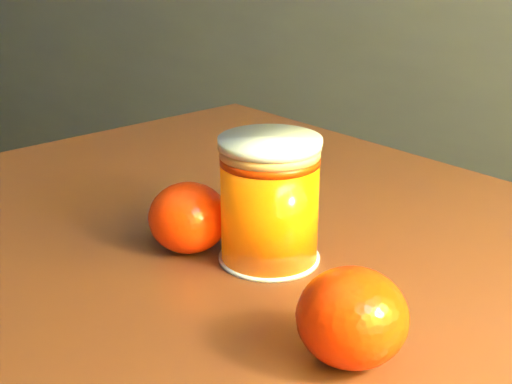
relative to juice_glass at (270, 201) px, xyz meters
The scene contains 4 objects.
kitchen_counter 1.59m from the juice_glass, 123.35° to the left, with size 3.15×0.60×0.90m, color #515056.
juice_glass is the anchor object (origin of this frame).
orange_front 0.07m from the juice_glass, 157.86° to the right, with size 0.06×0.06×0.06m, color #FF2E05.
orange_back 0.14m from the juice_glass, 34.09° to the right, with size 0.07×0.07×0.06m, color #FF2E05.
Camera 1 is at (1.15, -0.26, 0.94)m, focal length 50.00 mm.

